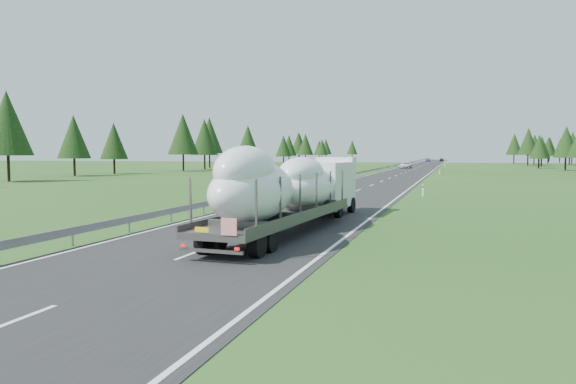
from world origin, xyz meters
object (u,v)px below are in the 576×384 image
(distant_car_dark, at_px, (442,160))
(distant_car_blue, at_px, (428,160))
(boat_truck, at_px, (293,187))
(distant_van, at_px, (406,165))
(highway_sign, at_px, (444,164))

(distant_car_dark, bearing_deg, distant_car_blue, -120.54)
(boat_truck, relative_size, distant_van, 3.54)
(distant_van, height_order, distant_car_blue, distant_van)
(highway_sign, bearing_deg, distant_car_blue, 93.75)
(boat_truck, distance_m, distant_car_blue, 216.15)
(boat_truck, relative_size, distant_car_dark, 4.51)
(distant_car_dark, height_order, distant_car_blue, distant_car_dark)
(boat_truck, height_order, distant_car_blue, boat_truck)
(highway_sign, bearing_deg, distant_car_dark, 91.52)
(highway_sign, distance_m, boat_truck, 73.47)
(distant_van, distance_m, distant_car_blue, 105.24)
(highway_sign, relative_size, distant_van, 0.50)
(highway_sign, distance_m, distant_car_blue, 143.15)
(distant_van, bearing_deg, highway_sign, -72.54)
(boat_truck, relative_size, distant_car_blue, 4.39)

